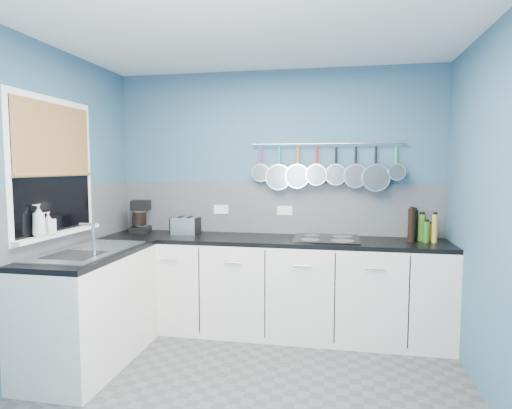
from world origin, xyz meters
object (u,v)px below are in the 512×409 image
(soap_bottle_b, at_px, (48,223))
(coffee_maker, at_px, (140,216))
(paper_towel, at_px, (141,219))
(hob, at_px, (327,239))
(canister, at_px, (195,228))
(toaster, at_px, (185,226))
(soap_bottle_a, at_px, (39,220))

(soap_bottle_b, bearing_deg, coffee_maker, 80.43)
(paper_towel, relative_size, hob, 0.45)
(canister, bearing_deg, hob, -3.62)
(soap_bottle_b, height_order, canister, soap_bottle_b)
(soap_bottle_b, xyz_separation_m, coffee_maker, (0.19, 1.13, -0.07))
(soap_bottle_b, distance_m, paper_towel, 1.18)
(toaster, relative_size, hob, 0.44)
(soap_bottle_a, bearing_deg, canister, 58.41)
(coffee_maker, bearing_deg, hob, -14.41)
(paper_towel, bearing_deg, soap_bottle_b, -98.89)
(coffee_maker, bearing_deg, canister, -10.97)
(soap_bottle_b, relative_size, paper_towel, 0.65)
(soap_bottle_a, bearing_deg, paper_towel, 81.83)
(paper_towel, distance_m, coffee_maker, 0.04)
(paper_towel, height_order, toaster, paper_towel)
(soap_bottle_b, relative_size, toaster, 0.67)
(paper_towel, bearing_deg, soap_bottle_a, -98.17)
(coffee_maker, distance_m, hob, 1.87)
(paper_towel, height_order, canister, paper_towel)
(soap_bottle_a, height_order, toaster, soap_bottle_a)
(paper_towel, relative_size, toaster, 1.02)
(coffee_maker, height_order, toaster, coffee_maker)
(soap_bottle_a, distance_m, paper_towel, 1.28)
(soap_bottle_a, relative_size, coffee_maker, 0.73)
(soap_bottle_b, xyz_separation_m, canister, (0.77, 1.14, -0.18))
(soap_bottle_b, distance_m, hob, 2.32)
(toaster, height_order, canister, toaster)
(paper_towel, distance_m, hob, 1.87)
(toaster, bearing_deg, canister, 9.53)
(soap_bottle_b, xyz_separation_m, paper_towel, (0.18, 1.16, -0.10))
(coffee_maker, relative_size, toaster, 1.26)
(canister, xyz_separation_m, hob, (1.28, -0.08, -0.05))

